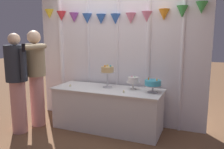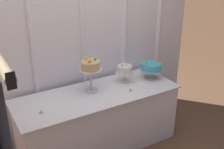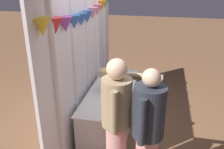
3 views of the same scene
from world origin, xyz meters
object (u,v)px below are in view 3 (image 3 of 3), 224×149
at_px(cake_display_leftmost, 106,74).
at_px(guest_man_dark_suit, 148,133).
at_px(cake_table, 111,108).
at_px(guest_girl_blue_dress, 117,122).
at_px(cake_display_center, 111,71).
at_px(tealight_near_left, 124,81).
at_px(cake_display_rightmost, 118,65).
at_px(tealight_far_left, 108,111).

relative_size(cake_display_leftmost, guest_man_dark_suit, 0.24).
bearing_deg(cake_table, cake_display_leftmost, 111.88).
height_order(cake_table, guest_girl_blue_dress, guest_girl_blue_dress).
distance_m(cake_display_center, tealight_near_left, 0.31).
xyz_separation_m(cake_display_center, cake_display_rightmost, (0.36, -0.08, -0.01)).
xyz_separation_m(cake_table, cake_display_center, (0.44, 0.11, 0.53)).
height_order(cake_display_rightmost, tealight_far_left, cake_display_rightmost).
height_order(cake_table, tealight_far_left, tealight_far_left).
bearing_deg(guest_girl_blue_dress, tealight_near_left, 6.57).
bearing_deg(guest_girl_blue_dress, cake_display_center, 14.79).
height_order(tealight_near_left, guest_man_dark_suit, guest_man_dark_suit).
relative_size(cake_display_leftmost, tealight_far_left, 9.24).
distance_m(cake_table, cake_display_rightmost, 0.95).
bearing_deg(cake_display_center, tealight_far_left, -169.80).
distance_m(cake_display_center, guest_man_dark_suit, 1.97).
distance_m(cake_table, cake_display_center, 0.70).
relative_size(cake_display_leftmost, guest_girl_blue_dress, 0.23).
distance_m(tealight_far_left, guest_man_dark_suit, 0.92).
xyz_separation_m(cake_table, tealight_far_left, (-0.70, -0.10, 0.38)).
distance_m(cake_table, guest_man_dark_suit, 1.63).
bearing_deg(cake_display_center, tealight_near_left, -106.75).
height_order(cake_display_leftmost, cake_display_center, cake_display_leftmost).
distance_m(cake_table, tealight_near_left, 0.55).
distance_m(cake_display_leftmost, guest_man_dark_suit, 1.55).
height_order(tealight_far_left, tealight_near_left, tealight_near_left).
distance_m(cake_display_leftmost, cake_display_center, 0.50).
bearing_deg(cake_display_leftmost, cake_display_rightmost, -4.19).
bearing_deg(cake_display_center, guest_man_dark_suit, -155.46).
bearing_deg(tealight_far_left, cake_display_center, 10.20).
bearing_deg(cake_display_leftmost, cake_display_center, 2.27).
height_order(guest_girl_blue_dress, guest_man_dark_suit, guest_girl_blue_dress).
bearing_deg(guest_man_dark_suit, tealight_far_left, 43.21).
bearing_deg(tealight_near_left, tealight_far_left, 176.88).
xyz_separation_m(cake_table, tealight_near_left, (0.36, -0.15, 0.38)).
bearing_deg(tealight_far_left, cake_display_leftmost, 15.66).
distance_m(tealight_far_left, guest_girl_blue_dress, 0.66).
relative_size(cake_display_center, guest_girl_blue_dress, 0.14).
bearing_deg(cake_display_center, cake_display_leftmost, -177.73).
bearing_deg(guest_man_dark_suit, cake_display_center, 24.54).
xyz_separation_m(cake_display_center, guest_man_dark_suit, (-1.80, -0.82, 0.03)).
bearing_deg(cake_table, tealight_far_left, -172.26).
distance_m(cake_display_rightmost, tealight_near_left, 0.49).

